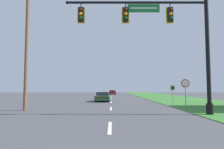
% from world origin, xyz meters
% --- Properties ---
extents(grass_verge_right, '(10.00, 110.00, 0.04)m').
position_xyz_m(grass_verge_right, '(10.50, 30.00, 0.02)').
color(grass_verge_right, '#38752D').
rests_on(grass_verge_right, ground).
extents(road_center_line, '(0.16, 34.80, 0.01)m').
position_xyz_m(road_center_line, '(0.00, 22.00, 0.01)').
color(road_center_line, silver).
rests_on(road_center_line, ground).
extents(signal_mast, '(9.64, 0.47, 8.29)m').
position_xyz_m(signal_mast, '(3.86, 10.09, 5.22)').
color(signal_mast, black).
rests_on(signal_mast, grass_verge_right).
extents(car_ahead, '(1.91, 4.29, 1.19)m').
position_xyz_m(car_ahead, '(-1.11, 23.44, 0.60)').
color(car_ahead, black).
rests_on(car_ahead, ground).
extents(far_car, '(1.82, 4.30, 1.19)m').
position_xyz_m(far_car, '(0.23, 51.98, 0.60)').
color(far_car, black).
rests_on(far_car, ground).
extents(stop_sign, '(0.76, 0.07, 2.50)m').
position_xyz_m(stop_sign, '(6.76, 15.27, 1.86)').
color(stop_sign, gray).
rests_on(stop_sign, grass_verge_right).
extents(route_sign_post, '(0.55, 0.06, 2.03)m').
position_xyz_m(route_sign_post, '(6.64, 18.67, 1.53)').
color(route_sign_post, gray).
rests_on(route_sign_post, grass_verge_right).
extents(utility_pole_near, '(1.80, 0.26, 10.50)m').
position_xyz_m(utility_pole_near, '(-6.69, 12.73, 5.41)').
color(utility_pole_near, brown).
rests_on(utility_pole_near, ground).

